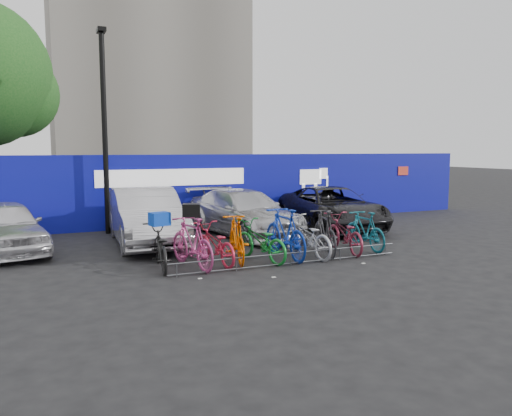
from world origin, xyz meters
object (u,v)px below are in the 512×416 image
car_2 (244,213)px  bike_2 (215,244)px  bike_5 (285,233)px  bike_9 (365,230)px  car_0 (4,227)px  car_3 (332,208)px  lamppost (104,126)px  bike_4 (260,241)px  bike_rack (291,258)px  bike_0 (160,247)px  bike_1 (192,242)px  bike_3 (237,239)px  car_1 (146,216)px  bike_8 (344,233)px  bike_6 (307,237)px  bike_7 (325,232)px

car_2 → bike_2: 3.88m
bike_5 → bike_9: bike_5 is taller
car_0 → car_3: car_3 is taller
lamppost → bike_4: 6.64m
bike_rack → bike_4: bike_4 is taller
bike_9 → bike_5: bearing=2.4°
bike_9 → bike_0: bearing=-0.5°
bike_rack → bike_2: bearing=152.4°
bike_1 → bike_3: bearing=175.9°
bike_rack → lamppost: bearing=118.1°
lamppost → bike_4: lamppost is taller
bike_0 → bike_9: (5.29, -0.04, 0.03)m
car_0 → bike_3: car_0 is taller
car_1 → bike_4: size_ratio=2.56×
bike_5 → bike_9: size_ratio=1.20×
bike_8 → car_0: bearing=-16.7°
bike_4 → bike_8: bearing=166.9°
bike_6 → bike_8: size_ratio=1.01×
bike_2 → bike_7: bearing=169.2°
car_3 → bike_7: 4.12m
bike_rack → bike_2: size_ratio=3.19×
bike_4 → bike_rack: bearing=111.2°
bike_0 → bike_1: size_ratio=0.96×
car_1 → car_2: car_1 is taller
car_0 → bike_1: (3.83, -3.36, -0.09)m
lamppost → bike_0: 5.90m
bike_1 → car_3: bearing=-159.8°
bike_9 → bike_rack: bearing=16.9°
bike_0 → bike_8: (4.61, -0.12, 0.01)m
car_2 → bike_7: size_ratio=2.52×
bike_7 → bike_rack: bearing=42.8°
car_2 → bike_3: car_2 is taller
bike_6 → bike_9: size_ratio=1.11×
car_0 → bike_0: bearing=-57.8°
car_0 → car_2: size_ratio=0.83×
bike_3 → bike_8: 2.86m
bike_4 → bike_2: bearing=-22.6°
bike_3 → bike_8: size_ratio=0.98×
car_0 → bike_1: size_ratio=2.06×
bike_rack → bike_3: bearing=142.6°
car_3 → bike_7: bearing=-117.7°
bike_2 → bike_7: (2.81, -0.10, 0.10)m
lamppost → bike_8: (5.06, -5.30, -2.79)m
car_0 → bike_3: 5.89m
bike_7 → bike_9: 1.25m
car_0 → bike_7: car_0 is taller
bike_1 → bike_rack: bearing=152.2°
bike_4 → bike_6: (1.22, -0.01, 0.02)m
car_2 → bike_0: bearing=-146.0°
car_0 → bike_5: size_ratio=1.93×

